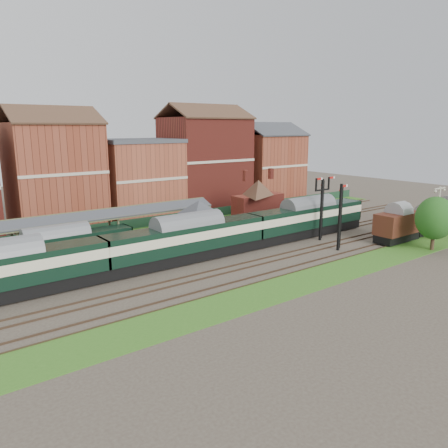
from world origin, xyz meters
TOP-DOWN VIEW (x-y plane):
  - ground at (0.00, 0.00)m, footprint 160.00×160.00m
  - grass_back at (0.00, 16.00)m, footprint 90.00×4.50m
  - grass_front at (0.00, -12.00)m, footprint 90.00×5.00m
  - fence at (0.00, 18.00)m, footprint 90.00×0.12m
  - platform at (-5.00, 9.75)m, footprint 55.00×3.40m
  - signal_box at (-3.00, 3.25)m, footprint 5.40×5.40m
  - brick_hut at (5.00, 3.25)m, footprint 3.20×2.64m
  - station_building at (12.00, 9.75)m, footprint 8.10×8.10m
  - canopy at (-11.00, 9.75)m, footprint 26.00×3.89m
  - semaphore_bracket at (12.04, -2.50)m, footprint 3.60×0.25m
  - semaphore_siding at (10.02, -7.00)m, footprint 1.23×0.25m
  - yard_lamp at (24.00, -11.50)m, footprint 2.60×0.22m
  - town_backdrop at (-0.18, 25.00)m, footprint 69.00×10.00m
  - dmu_train at (-6.70, 0.00)m, footprint 57.20×3.00m
  - platform_railcar at (-18.67, 6.50)m, footprint 16.03×2.53m
  - goods_van_a at (25.76, -9.00)m, footprint 5.43×2.35m
  - goods_van_b at (19.13, -9.00)m, footprint 6.63×2.87m
  - goods_van_c at (32.23, -9.00)m, footprint 6.10×2.64m
  - tree_far at (19.02, -13.77)m, footprint 4.44×4.44m

SIDE VIEW (x-z plane):
  - ground at x=0.00m, z-range 0.00..0.00m
  - grass_back at x=0.00m, z-range 0.00..0.06m
  - grass_front at x=0.00m, z-range 0.00..0.06m
  - platform at x=-5.00m, z-range 0.00..1.00m
  - fence at x=0.00m, z-range 0.00..1.50m
  - brick_hut at x=5.00m, z-range -0.28..2.67m
  - goods_van_a at x=25.76m, z-range 0.24..3.54m
  - goods_van_c at x=32.23m, z-range 0.25..3.95m
  - platform_railcar at x=-18.67m, z-range 0.33..4.02m
  - goods_van_b at x=19.13m, z-range 0.26..4.28m
  - dmu_train at x=-6.70m, z-range 0.36..4.76m
  - signal_box at x=-3.00m, z-range 0.19..6.19m
  - tree_far at x=19.02m, z-range 0.67..7.15m
  - station_building at x=12.00m, z-range 1.01..6.91m
  - yard_lamp at x=24.00m, z-range 0.49..7.49m
  - semaphore_siding at x=10.02m, z-range 0.16..8.16m
  - canopy at x=-11.00m, z-range 2.54..6.62m
  - semaphore_bracket at x=12.04m, z-range 0.54..8.72m
  - town_backdrop at x=-0.18m, z-range -1.00..15.00m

